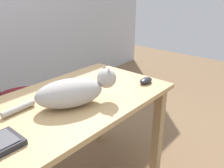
% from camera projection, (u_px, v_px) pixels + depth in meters
% --- Properties ---
extents(desk, '(1.61, 0.69, 0.70)m').
position_uv_depth(desk, '(41.00, 128.00, 1.24)').
color(desk, tan).
rests_on(desk, ground_plane).
extents(office_chair, '(0.50, 0.48, 0.90)m').
position_uv_depth(office_chair, '(17.00, 112.00, 1.86)').
color(office_chair, black).
rests_on(office_chair, ground_plane).
extents(cat, '(0.56, 0.33, 0.20)m').
position_uv_depth(cat, '(74.00, 91.00, 1.25)').
color(cat, '#B2ADA8').
rests_on(cat, desk).
extents(computer_mouse, '(0.11, 0.06, 0.04)m').
position_uv_depth(computer_mouse, '(146.00, 81.00, 1.57)').
color(computer_mouse, '#232328').
rests_on(computer_mouse, desk).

